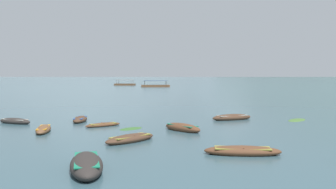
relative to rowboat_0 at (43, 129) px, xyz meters
The scene contains 16 objects.
ground_plane 1481.90m from the rowboat_0, 89.72° to the left, with size 6000.00×6000.00×0.00m, color #385660.
mountain_2 2190.57m from the rowboat_0, 101.02° to the left, with size 1811.46×1811.46×458.95m, color slate.
mountain_3 2478.98m from the rowboat_0, 78.25° to the left, with size 1055.15×1055.15×427.03m, color slate.
rowboat_0 is the anchor object (origin of this frame).
rowboat_1 6.33m from the rowboat_0, 129.02° to the left, with size 3.60×2.57×0.61m.
rowboat_2 6.24m from the rowboat_0, 75.63° to the left, with size 1.13×3.45×0.60m.
rowboat_3 17.33m from the rowboat_0, 23.46° to the left, with size 4.39×2.69×0.68m.
rowboat_6 4.96m from the rowboat_0, 33.95° to the left, with size 3.09×2.52×0.38m.
rowboat_7 12.79m from the rowboat_0, 65.11° to the right, with size 2.29×4.58×0.87m.
rowboat_8 10.60m from the rowboat_0, ahead, with size 3.25×3.73×0.71m.
rowboat_9 15.69m from the rowboat_0, 32.81° to the right, with size 4.27×1.79×0.59m.
rowboat_10 8.14m from the rowboat_0, 32.52° to the right, with size 3.69×3.79×0.59m.
ferry_0 129.04m from the rowboat_0, 91.88° to the left, with size 9.22×5.52×2.54m.
ferry_1 107.65m from the rowboat_0, 85.30° to the left, with size 10.63×4.49×2.54m.
weed_patch_0 22.88m from the rowboat_0, 15.89° to the left, with size 3.11×1.30×0.14m, color #477033.
weed_patch_1 6.67m from the rowboat_0, 10.53° to the left, with size 2.24×1.19×0.14m, color #38662D.
Camera 1 is at (1.18, -9.75, 4.27)m, focal length 39.09 mm.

